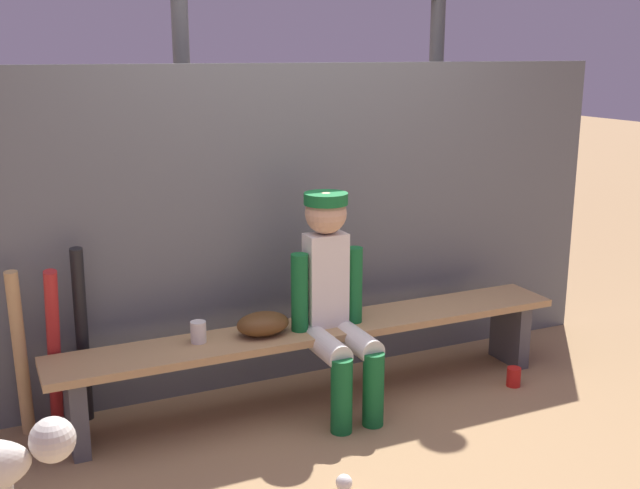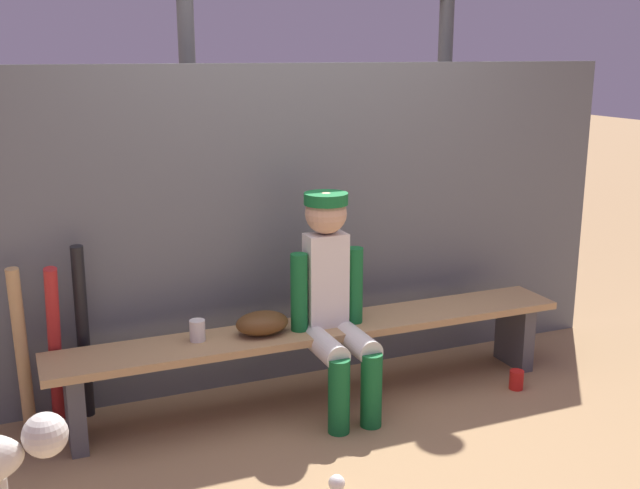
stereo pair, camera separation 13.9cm
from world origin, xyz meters
name	(u,v)px [view 2 (the right image)]	position (x,y,z in m)	size (l,w,h in m)	color
ground_plane	(320,399)	(0.00, 0.00, 0.00)	(30.00, 30.00, 0.00)	#9E7A51
chainlink_fence	(294,226)	(0.00, 0.38, 0.90)	(4.12, 0.03, 1.80)	#595E63
dugout_bench	(320,340)	(0.00, 0.00, 0.35)	(2.87, 0.36, 0.43)	tan
player_seated	(334,297)	(0.03, -0.11, 0.62)	(0.41, 0.55, 1.16)	silver
baseball_glove	(262,323)	(-0.33, 0.00, 0.49)	(0.28, 0.20, 0.12)	#593819
bat_aluminum_black	(83,333)	(-1.20, 0.26, 0.47)	(0.06, 0.06, 0.94)	black
bat_aluminum_red	(55,347)	(-1.34, 0.22, 0.44)	(0.06, 0.06, 0.88)	#B22323
bat_wood_tan	(22,350)	(-1.50, 0.24, 0.43)	(0.06, 0.06, 0.86)	tan
baseball	(337,483)	(-0.28, -0.86, 0.04)	(0.07, 0.07, 0.07)	white
cup_on_ground	(516,380)	(1.08, -0.30, 0.06)	(0.08, 0.08, 0.11)	red
cup_on_bench	(197,330)	(-0.66, 0.04, 0.49)	(0.08, 0.08, 0.11)	silver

